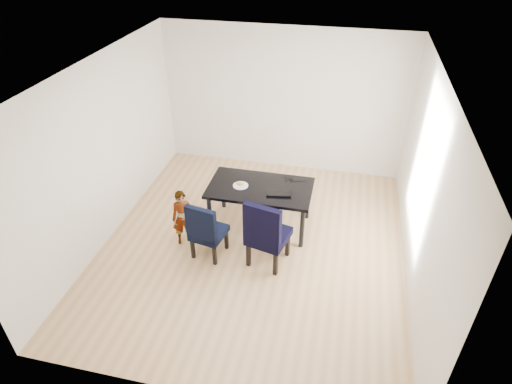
% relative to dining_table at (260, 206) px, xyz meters
% --- Properties ---
extents(floor, '(4.50, 5.00, 0.01)m').
position_rel_dining_table_xyz_m(floor, '(0.00, -0.50, -0.38)').
color(floor, tan).
rests_on(floor, ground).
extents(ceiling, '(4.50, 5.00, 0.01)m').
position_rel_dining_table_xyz_m(ceiling, '(0.00, -0.50, 2.33)').
color(ceiling, white).
rests_on(ceiling, wall_back).
extents(wall_back, '(4.50, 0.01, 2.70)m').
position_rel_dining_table_xyz_m(wall_back, '(0.00, 2.00, 0.98)').
color(wall_back, silver).
rests_on(wall_back, ground).
extents(wall_front, '(4.50, 0.01, 2.70)m').
position_rel_dining_table_xyz_m(wall_front, '(0.00, -3.00, 0.98)').
color(wall_front, silver).
rests_on(wall_front, ground).
extents(wall_left, '(0.01, 5.00, 2.70)m').
position_rel_dining_table_xyz_m(wall_left, '(-2.25, -0.50, 0.98)').
color(wall_left, silver).
rests_on(wall_left, ground).
extents(wall_right, '(0.01, 5.00, 2.70)m').
position_rel_dining_table_xyz_m(wall_right, '(2.25, -0.50, 0.98)').
color(wall_right, white).
rests_on(wall_right, ground).
extents(dining_table, '(1.60, 0.90, 0.75)m').
position_rel_dining_table_xyz_m(dining_table, '(0.00, 0.00, 0.00)').
color(dining_table, black).
rests_on(dining_table, floor).
extents(chair_left, '(0.53, 0.55, 0.95)m').
position_rel_dining_table_xyz_m(chair_left, '(-0.59, -0.82, 0.10)').
color(chair_left, black).
rests_on(chair_left, floor).
extents(chair_right, '(0.65, 0.66, 1.11)m').
position_rel_dining_table_xyz_m(chair_right, '(0.29, -0.78, 0.18)').
color(chair_right, black).
rests_on(chair_right, floor).
extents(child, '(0.40, 0.34, 0.92)m').
position_rel_dining_table_xyz_m(child, '(-1.04, -0.65, 0.08)').
color(child, orange).
rests_on(child, floor).
extents(plate, '(0.30, 0.30, 0.01)m').
position_rel_dining_table_xyz_m(plate, '(-0.30, -0.04, 0.38)').
color(plate, silver).
rests_on(plate, dining_table).
extents(sandwich, '(0.15, 0.11, 0.05)m').
position_rel_dining_table_xyz_m(sandwich, '(-0.31, -0.03, 0.42)').
color(sandwich, '#BA9542').
rests_on(sandwich, plate).
extents(laptop, '(0.40, 0.29, 0.03)m').
position_rel_dining_table_xyz_m(laptop, '(0.31, -0.10, 0.39)').
color(laptop, black).
rests_on(laptop, dining_table).
extents(cable_tangle, '(0.13, 0.13, 0.01)m').
position_rel_dining_table_xyz_m(cable_tangle, '(0.40, 0.27, 0.38)').
color(cable_tangle, black).
rests_on(cable_tangle, dining_table).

